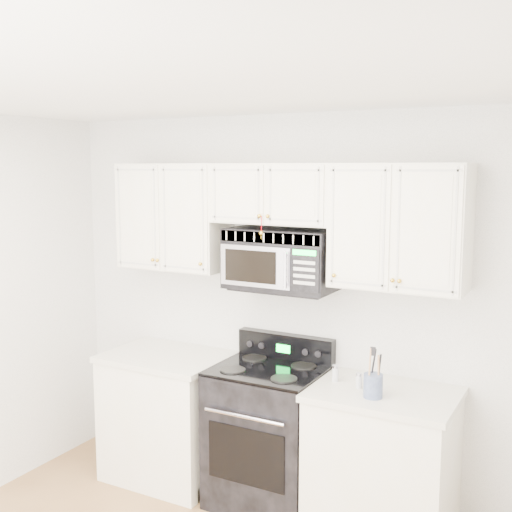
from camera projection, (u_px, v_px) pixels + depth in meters
The scene contains 9 objects.
room at pixel (119, 378), 2.90m from camera, with size 3.51×3.51×2.61m.
base_cabinet_left at pixel (168, 420), 4.65m from camera, with size 0.86×0.65×0.92m.
base_cabinet_right at pixel (382, 469), 3.90m from camera, with size 0.86×0.65×0.92m.
range at pixel (269, 433), 4.27m from camera, with size 0.71×0.65×1.11m.
upper_cabinets at pixel (277, 215), 4.19m from camera, with size 2.44×0.37×0.75m.
microwave at pixel (281, 259), 4.20m from camera, with size 0.72×0.41×0.40m.
utensil_crock at pixel (373, 385), 3.71m from camera, with size 0.11×0.11×0.30m.
shaker_salt at pixel (335, 373), 3.99m from camera, with size 0.04×0.04×0.10m.
shaker_pepper at pixel (359, 381), 3.87m from camera, with size 0.04×0.04×0.09m.
Camera 1 is at (1.88, -2.16, 2.25)m, focal length 45.00 mm.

